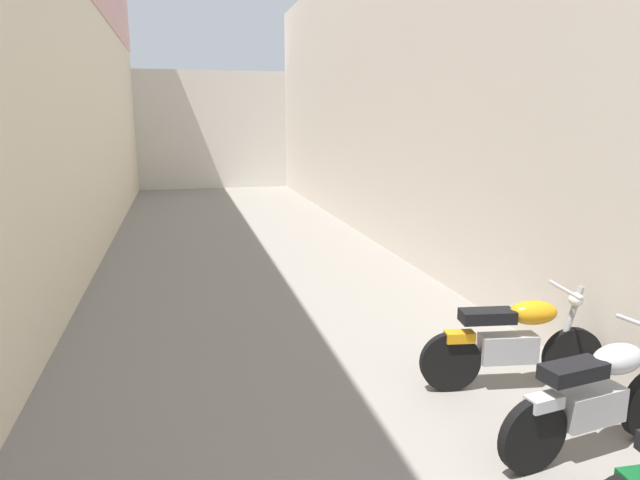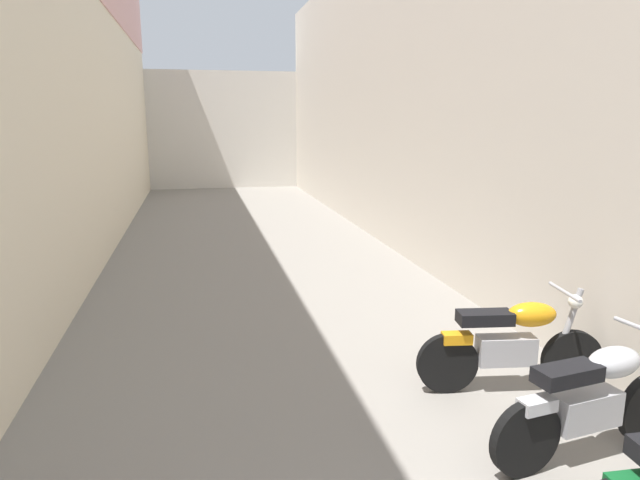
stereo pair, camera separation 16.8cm
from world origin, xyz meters
name	(u,v)px [view 2 (the right image)]	position (x,y,z in m)	size (l,w,h in m)	color
ground_plane	(270,283)	(0.00, 9.04, 0.00)	(38.08, 38.08, 0.00)	gray
building_left	(74,10)	(-2.97, 11.01, 4.41)	(0.45, 22.08, 8.72)	beige
building_right	(405,88)	(2.98, 11.04, 3.20)	(0.45, 22.08, 6.40)	beige
building_far_end	(222,130)	(0.00, 23.08, 2.18)	(8.56, 2.00, 4.36)	beige
motorcycle_third	(593,399)	(1.84, 3.74, 0.50)	(1.84, 0.58, 1.04)	black
motorcycle_fourth	(512,342)	(1.84, 4.90, 0.50)	(1.84, 0.58, 1.04)	black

